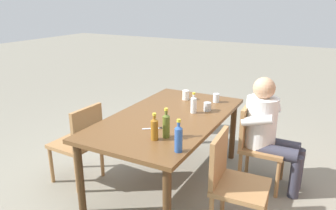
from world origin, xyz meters
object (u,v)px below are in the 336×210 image
Objects in this scene: person_in_white_shirt at (268,128)px; backpack_by_near_side at (198,118)px; bottle_clear at (194,104)px; cup_white at (186,95)px; bottle_blue at (178,138)px; table_knife at (157,128)px; bottle_olive at (166,125)px; cup_glass at (216,98)px; bottle_amber at (154,128)px; chair_far_left at (256,141)px; dining_table at (168,123)px; chair_far_right at (232,179)px; cup_steel at (207,107)px; chair_near_right at (80,140)px.

person_in_white_shirt is 2.91× the size of backpack_by_near_side.
person_in_white_shirt is 1.70m from backpack_by_near_side.
bottle_clear reaches higher than cup_white.
bottle_blue reaches higher than table_knife.
cup_glass is (-1.15, 0.04, -0.06)m from bottle_olive.
bottle_blue is 0.67× the size of backpack_by_near_side.
chair_far_left is at bearing 146.47° from bottle_amber.
dining_table is at bearing -153.79° from bottle_olive.
chair_far_left is 1.00× the size of chair_far_right.
bottle_amber is (0.99, -0.76, 0.21)m from person_in_white_shirt.
cup_steel is 0.73m from table_knife.
cup_steel is at bearing -83.24° from person_in_white_shirt.
bottle_olive is (-0.20, -0.22, -0.00)m from bottle_blue.
person_in_white_shirt is 4.34× the size of bottle_blue.
chair_near_right is at bearing -64.24° from person_in_white_shirt.
person_in_white_shirt reaches higher than cup_steel.
chair_near_right reaches higher than dining_table.
bottle_clear is 2.17× the size of cup_glass.
cup_glass is (-0.25, -0.66, 0.16)m from person_in_white_shirt.
chair_near_right is at bearing -98.08° from bottle_amber.
chair_far_left is at bearing 161.13° from bottle_blue.
table_knife is at bearing -130.77° from bottle_blue.
chair_near_right is at bearing -84.94° from table_knife.
bottle_clear reaches higher than cup_steel.
bottle_clear is 0.18m from cup_steel.
chair_far_left and chair_near_right have the same top height.
chair_near_right reaches higher than table_knife.
bottle_olive reaches higher than dining_table.
table_knife is at bearing -12.35° from bottle_clear.
table_knife is (-0.33, -0.38, -0.11)m from bottle_blue.
backpack_by_near_side is (-1.94, 0.54, -0.29)m from chair_near_right.
chair_far_right is at bearing 89.95° from chair_near_right.
bottle_olive is at bearing 52.28° from table_knife.
cup_steel is (-1.02, -0.16, -0.07)m from bottle_blue.
dining_table is at bearing -42.06° from bottle_clear.
chair_far_right is 1.28m from cup_glass.
chair_near_right is 1.00× the size of chair_far_right.
person_in_white_shirt reaches higher than bottle_olive.
chair_near_right and chair_far_right have the same top height.
dining_table is at bearing -117.39° from chair_far_right.
person_in_white_shirt is 1.16m from table_knife.
bottle_blue reaches higher than chair_near_right.
chair_near_right is at bearing -62.87° from chair_far_left.
person_in_white_shirt is at bearing 96.76° from cup_steel.
chair_near_right is 3.20× the size of bottle_blue.
bottle_clear is (-0.64, -0.63, 0.37)m from chair_far_right.
dining_table is 0.84m from bottle_blue.
table_knife is at bearing 8.89° from cup_white.
bottle_amber reaches higher than table_knife.
bottle_amber is 0.93m from cup_steel.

